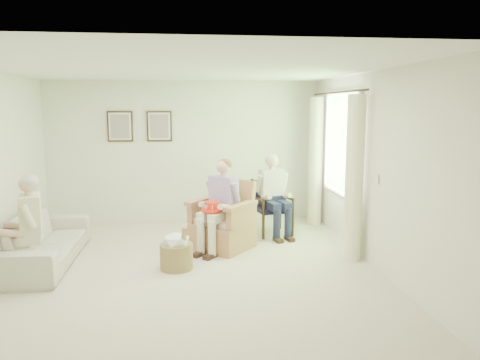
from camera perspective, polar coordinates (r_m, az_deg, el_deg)
The scene contains 18 objects.
floor at distance 6.32m, azimuth -6.52°, elevation -10.84°, with size 5.50×5.50×0.00m, color #C2B09C.
back_wall at distance 8.74m, azimuth -6.76°, elevation 3.41°, with size 5.00×0.04×2.60m, color silver.
front_wall at distance 3.30m, azimuth -6.71°, elevation -5.70°, with size 5.00×0.04×2.60m, color silver.
right_wall at distance 6.50m, azimuth 15.87°, elevation 1.24°, with size 0.04×5.50×2.60m, color silver.
ceiling at distance 5.97m, azimuth -6.98°, elevation 13.37°, with size 5.00×5.50×0.02m, color white.
window at distance 7.58m, azimuth 12.25°, elevation 4.59°, with size 0.13×2.50×1.63m.
curtain_left at distance 6.66m, azimuth 13.75°, elevation 0.20°, with size 0.34×0.34×2.30m, color #F8F2C2.
curtain_right at distance 8.51m, azimuth 9.17°, elevation 2.19°, with size 0.34×0.34×2.30m, color #F8F2C2.
framed_print_left at distance 8.74m, azimuth -14.42°, elevation 6.35°, with size 0.45×0.05×0.55m.
framed_print_right at distance 8.68m, azimuth -9.80°, elevation 6.48°, with size 0.45×0.05×0.55m.
wicker_armchair at distance 7.14m, azimuth -2.21°, elevation -5.73°, with size 0.80×0.80×1.03m.
wood_armchair at distance 7.96m, azimuth 3.83°, elevation -2.99°, with size 0.58×0.55×0.89m.
sofa at distance 6.99m, azimuth -22.90°, elevation -6.86°, with size 0.84×2.15×0.63m, color beige.
person_wicker at distance 6.90m, azimuth -2.14°, elevation -2.33°, with size 0.40×0.63×1.34m.
person_dark at distance 7.76m, azimuth 4.05°, elevation -1.21°, with size 0.40×0.62×1.33m.
person_sofa at distance 6.34m, azimuth -24.60°, elevation -4.64°, with size 0.42×0.62×1.28m.
red_hat at distance 6.77m, azimuth -3.44°, elevation -3.36°, with size 0.31×0.31×0.14m.
hatbox at distance 6.30m, azimuth -7.74°, elevation -8.53°, with size 0.52×0.52×0.64m.
Camera 1 is at (0.01, -5.95, 2.13)m, focal length 35.00 mm.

